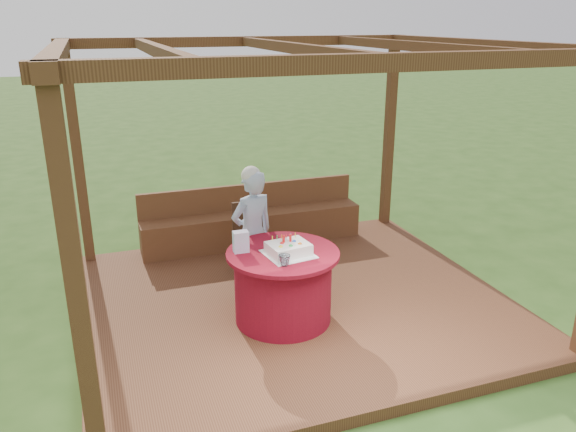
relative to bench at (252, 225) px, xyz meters
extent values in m
plane|color=#2B4D19|center=(0.00, -1.72, -0.38)|extent=(60.00, 60.00, 0.00)
cube|color=brown|center=(0.00, -1.72, -0.32)|extent=(4.50, 4.00, 0.12)
cube|color=brown|center=(-2.13, -3.60, 1.03)|extent=(0.12, 0.12, 2.60)
cube|color=brown|center=(-2.13, 0.16, 1.03)|extent=(0.12, 0.12, 2.60)
cube|color=brown|center=(2.13, 0.16, 1.03)|extent=(0.12, 0.12, 2.60)
cube|color=brown|center=(0.00, -3.60, 2.40)|extent=(4.50, 0.14, 0.12)
cube|color=brown|center=(0.00, 0.16, 2.40)|extent=(4.50, 0.14, 0.12)
cube|color=brown|center=(-2.13, -1.72, 2.40)|extent=(0.14, 4.00, 0.12)
cube|color=brown|center=(2.13, -1.72, 2.40)|extent=(0.14, 4.00, 0.12)
cube|color=brown|center=(-1.30, -1.72, 2.40)|extent=(0.10, 3.70, 0.10)
cube|color=brown|center=(0.00, -1.72, 2.40)|extent=(0.10, 3.70, 0.10)
cube|color=brown|center=(1.30, -1.72, 2.40)|extent=(0.10, 3.70, 0.10)
cube|color=brown|center=(0.00, -0.02, -0.04)|extent=(3.00, 0.42, 0.45)
cube|color=brown|center=(0.00, 0.16, 0.36)|extent=(3.00, 0.06, 0.35)
cylinder|color=maroon|center=(-0.28, -2.11, 0.09)|extent=(0.98, 0.98, 0.71)
cylinder|color=maroon|center=(-0.28, -2.11, 0.47)|extent=(1.13, 1.13, 0.04)
cube|color=#392012|center=(-0.26, -0.87, 0.12)|extent=(0.41, 0.41, 0.05)
cylinder|color=#392012|center=(-0.42, -1.01, -0.07)|extent=(0.04, 0.04, 0.39)
cylinder|color=#392012|center=(-0.11, -1.03, -0.07)|extent=(0.04, 0.04, 0.39)
cylinder|color=#392012|center=(-0.40, -0.70, -0.07)|extent=(0.04, 0.04, 0.39)
cylinder|color=#392012|center=(-0.09, -0.72, -0.07)|extent=(0.04, 0.04, 0.39)
cube|color=#392012|center=(-0.25, -0.69, 0.35)|extent=(0.39, 0.06, 0.45)
imported|color=#8FACD5|center=(-0.40, -1.42, 0.45)|extent=(0.60, 0.48, 1.42)
sphere|color=white|center=(-0.40, -1.42, 1.10)|extent=(0.21, 0.21, 0.21)
cube|color=white|center=(-0.25, -2.19, 0.49)|extent=(0.50, 0.50, 0.01)
cube|color=white|center=(-0.25, -2.19, 0.55)|extent=(0.43, 0.36, 0.11)
cylinder|color=red|center=(-0.28, -2.15, 0.64)|extent=(0.03, 0.03, 0.08)
cylinder|color=red|center=(-0.21, -2.15, 0.64)|extent=(0.03, 0.03, 0.08)
sphere|color=yellow|center=(-0.35, -2.25, 0.61)|extent=(0.04, 0.04, 0.04)
sphere|color=green|center=(-0.25, -2.26, 0.61)|extent=(0.04, 0.04, 0.04)
sphere|color=orange|center=(-0.15, -2.24, 0.61)|extent=(0.04, 0.04, 0.04)
sphere|color=red|center=(-0.31, -2.17, 0.61)|extent=(0.04, 0.04, 0.04)
sphere|color=blue|center=(-0.18, -2.16, 0.61)|extent=(0.04, 0.04, 0.04)
cube|color=#DF90C2|center=(-0.67, -1.97, 0.59)|extent=(0.15, 0.10, 0.21)
imported|color=white|center=(-0.37, -2.42, 0.54)|extent=(0.14, 0.14, 0.10)
camera|label=1|loc=(-1.93, -6.95, 2.66)|focal=35.00mm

